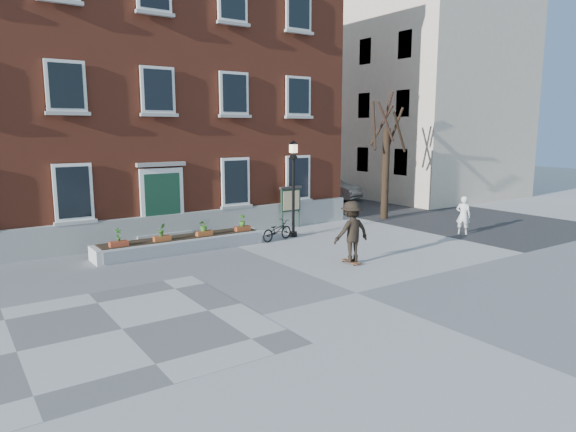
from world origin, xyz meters
TOP-DOWN VIEW (x-y plane):
  - ground at (0.00, 0.00)m, footprint 100.00×100.00m
  - checker_patch at (-6.00, 1.00)m, footprint 6.00×6.00m
  - bicycle at (1.85, 6.75)m, footprint 1.63×0.86m
  - parked_car at (11.13, 15.14)m, footprint 2.83×4.55m
  - bystander at (8.98, 3.38)m, footprint 0.62×0.70m
  - brick_building at (-2.00, 13.98)m, footprint 18.40×10.85m
  - planter_assembly at (-1.99, 7.18)m, footprint 6.20×1.12m
  - bare_tree at (9.01, 8.01)m, footprint 1.83×1.83m
  - side_street at (17.99, 19.78)m, footprint 15.20×36.00m
  - lamp_post at (2.82, 7.00)m, footprint 0.40×0.40m
  - notice_board at (3.79, 8.59)m, footprint 1.10×0.16m
  - skateboarder at (1.93, 2.41)m, footprint 1.35×0.84m

SIDE VIEW (x-z plane):
  - ground at x=0.00m, z-range 0.00..0.00m
  - checker_patch at x=-6.00m, z-range 0.00..0.01m
  - planter_assembly at x=-1.99m, z-range -0.27..0.88m
  - bicycle at x=1.85m, z-range 0.00..0.81m
  - parked_car at x=11.13m, z-range 0.00..1.42m
  - bystander at x=8.98m, z-range 0.00..1.62m
  - skateboarder at x=1.93m, z-range 0.03..2.12m
  - notice_board at x=3.79m, z-range 0.33..2.20m
  - lamp_post at x=2.82m, z-range 0.57..4.50m
  - bare_tree at x=9.01m, z-range -0.29..5.87m
  - brick_building at x=-2.00m, z-range 0.00..12.60m
  - side_street at x=17.99m, z-range -0.23..14.27m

